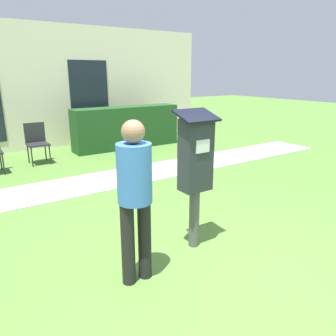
% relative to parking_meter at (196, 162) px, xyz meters
% --- Properties ---
extents(ground_plane, '(40.00, 40.00, 0.00)m').
position_rel_parking_meter_xyz_m(ground_plane, '(-0.19, -0.56, -1.02)').
color(ground_plane, '#517A33').
extents(sidewalk, '(12.00, 1.10, 0.02)m').
position_rel_parking_meter_xyz_m(sidewalk, '(-0.19, 2.82, -1.01)').
color(sidewalk, beige).
rests_on(sidewalk, ground).
extents(building_facade, '(10.00, 0.26, 3.20)m').
position_rel_parking_meter_xyz_m(building_facade, '(-0.19, 6.45, 0.58)').
color(building_facade, beige).
rests_on(building_facade, ground).
extents(parking_meter, '(0.44, 0.31, 1.59)m').
position_rel_parking_meter_xyz_m(parking_meter, '(0.00, 0.00, 0.00)').
color(parking_meter, '#4C4C4C').
rests_on(parking_meter, ground).
extents(person_standing, '(0.32, 0.32, 1.58)m').
position_rel_parking_meter_xyz_m(person_standing, '(-0.87, -0.21, -0.09)').
color(person_standing, black).
rests_on(person_standing, ground).
extents(outdoor_chair_middle, '(0.44, 0.44, 0.90)m').
position_rel_parking_meter_xyz_m(outdoor_chair_middle, '(-0.63, 4.89, -0.49)').
color(outdoor_chair_middle, '#262628').
rests_on(outdoor_chair_middle, ground).
extents(hedge_row, '(2.91, 0.60, 1.10)m').
position_rel_parking_meter_xyz_m(hedge_row, '(1.78, 5.21, -0.47)').
color(hedge_row, '#1E471E').
rests_on(hedge_row, ground).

